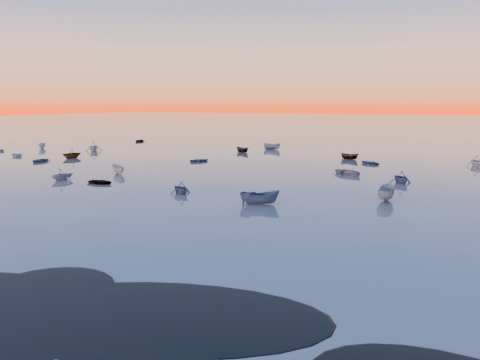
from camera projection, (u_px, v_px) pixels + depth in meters
The scene contains 4 objects.
ground at pixel (348, 143), 117.48m from camera, with size 600.00×600.00×0.00m, color #71645E.
moored_fleet at pixel (286, 165), 75.42m from camera, with size 124.00×58.00×1.20m, color #BABAB6, non-canonical shape.
boat_near_left at pixel (17, 157), 87.49m from camera, with size 3.73×1.55×0.93m, color #BABAB6.
boat_near_center at pixel (260, 204), 46.39m from camera, with size 3.96×1.68×1.37m, color #364768.
Camera 1 is at (24.76, -17.97, 9.96)m, focal length 35.00 mm.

